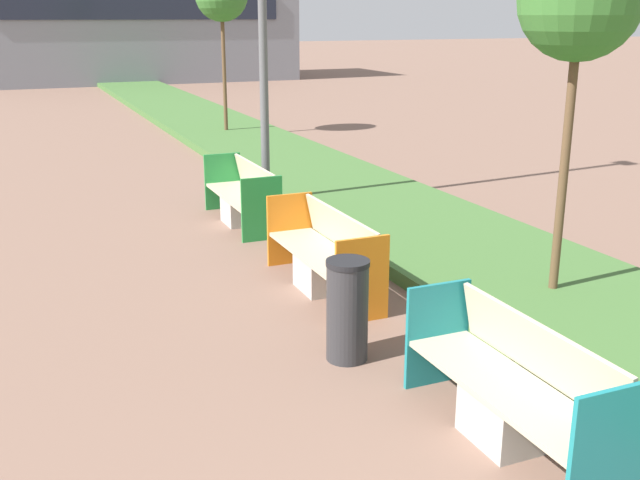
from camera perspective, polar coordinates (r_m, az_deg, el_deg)
name	(u,v)px	position (r m, az deg, el deg)	size (l,w,h in m)	color
planter_grass_strip	(328,182)	(14.33, 0.63, 4.41)	(2.80, 120.00, 0.18)	#426B33
building_backdrop	(130,13)	(39.65, -14.27, 16.39)	(15.56, 6.15, 6.47)	gray
bench_teal_frame	(512,396)	(6.01, 14.42, -11.44)	(0.65, 2.09, 0.94)	#ADA8A0
bench_orange_frame	(325,260)	(8.88, 0.39, -1.50)	(0.65, 2.19, 0.94)	#ADA8A0
bench_green_frame	(243,200)	(11.81, -5.86, 3.03)	(0.65, 2.10, 0.94)	#ADA8A0
litter_bin	(347,310)	(7.06, 2.09, -5.36)	(0.41, 0.41, 0.99)	#2D2D30
sapling_tree_near	(580,1)	(8.43, 19.21, 16.83)	(1.28, 1.28, 3.96)	brown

